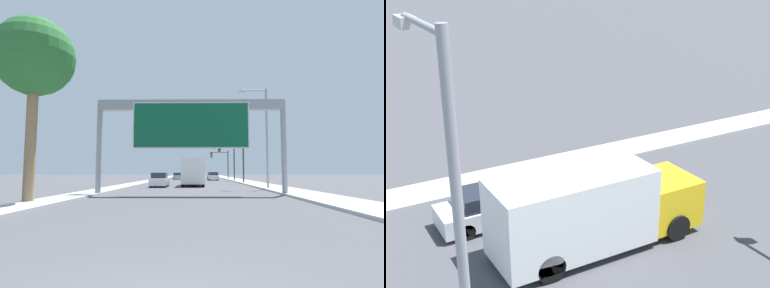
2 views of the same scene
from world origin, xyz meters
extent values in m
cube|color=#B0B0B0|center=(7.75, 60.00, 0.07)|extent=(3.00, 120.00, 0.15)
cube|color=#B0B0B0|center=(-7.25, 60.00, 0.07)|extent=(2.00, 120.00, 0.15)
cylinder|color=gray|center=(-6.45, 18.00, 3.31)|extent=(0.37, 0.37, 6.63)
cylinder|color=gray|center=(6.45, 18.00, 3.31)|extent=(0.37, 0.37, 6.63)
cube|color=gray|center=(0.00, 18.00, 6.28)|extent=(12.90, 0.60, 0.70)
cube|color=white|center=(0.00, 17.70, 4.80)|extent=(8.06, 0.08, 3.25)
cube|color=#0C5133|center=(0.00, 17.65, 4.80)|extent=(7.86, 0.16, 3.05)
cube|color=gold|center=(3.50, 60.60, 0.53)|extent=(1.70, 4.39, 0.70)
cube|color=#1E232D|center=(3.50, 60.38, 1.14)|extent=(1.50, 2.28, 0.54)
cylinder|color=black|center=(2.76, 61.96, 0.32)|extent=(0.22, 0.64, 0.64)
cylinder|color=black|center=(4.24, 61.96, 0.32)|extent=(0.22, 0.64, 0.64)
cylinder|color=black|center=(2.76, 59.24, 0.32)|extent=(0.22, 0.64, 0.64)
cylinder|color=black|center=(4.24, 59.24, 0.32)|extent=(0.22, 0.64, 0.64)
cube|color=silver|center=(3.50, 53.14, 0.55)|extent=(1.81, 4.58, 0.75)
cube|color=#1E232D|center=(3.50, 52.91, 1.21)|extent=(1.59, 2.38, 0.57)
cylinder|color=black|center=(2.71, 54.56, 0.32)|extent=(0.22, 0.64, 0.64)
cylinder|color=black|center=(4.29, 54.56, 0.32)|extent=(0.22, 0.64, 0.64)
cylinder|color=black|center=(2.71, 51.72, 0.32)|extent=(0.22, 0.64, 0.64)
cylinder|color=black|center=(4.29, 51.72, 0.32)|extent=(0.22, 0.64, 0.64)
cube|color=silver|center=(-3.50, 28.88, 0.55)|extent=(1.72, 4.28, 0.74)
cube|color=#1E232D|center=(-3.50, 28.66, 1.20)|extent=(1.51, 2.23, 0.56)
cylinder|color=black|center=(-4.25, 30.20, 0.32)|extent=(0.22, 0.64, 0.64)
cylinder|color=black|center=(-2.75, 30.20, 0.32)|extent=(0.22, 0.64, 0.64)
cylinder|color=black|center=(-4.25, 27.55, 0.32)|extent=(0.22, 0.64, 0.64)
cylinder|color=black|center=(-2.75, 27.55, 0.32)|extent=(0.22, 0.64, 0.64)
cube|color=#A5A8AD|center=(-3.50, 59.28, 0.51)|extent=(1.74, 4.62, 0.67)
cube|color=#1E232D|center=(-3.50, 59.05, 1.10)|extent=(1.53, 2.40, 0.52)
cylinder|color=black|center=(-4.26, 60.71, 0.32)|extent=(0.22, 0.64, 0.64)
cylinder|color=black|center=(-2.74, 60.71, 0.32)|extent=(0.22, 0.64, 0.64)
cylinder|color=black|center=(-4.26, 57.85, 0.32)|extent=(0.22, 0.64, 0.64)
cylinder|color=black|center=(-2.74, 57.85, 0.32)|extent=(0.22, 0.64, 0.64)
cube|color=yellow|center=(0.00, 34.36, 1.19)|extent=(2.26, 2.19, 1.77)
cube|color=silver|center=(0.00, 30.45, 1.67)|extent=(2.45, 5.63, 2.74)
cylinder|color=black|center=(-1.09, 34.25, 0.50)|extent=(0.28, 1.00, 1.00)
cylinder|color=black|center=(1.09, 34.25, 0.50)|extent=(0.28, 1.00, 1.00)
cylinder|color=black|center=(-1.09, 29.04, 0.50)|extent=(0.28, 1.00, 1.00)
cylinder|color=black|center=(1.09, 29.04, 0.50)|extent=(0.28, 1.00, 1.00)
cylinder|color=#2D2D30|center=(6.75, 38.00, 2.84)|extent=(0.20, 0.20, 5.68)
cylinder|color=#2D2D30|center=(4.98, 38.00, 5.38)|extent=(3.55, 0.14, 0.14)
cube|color=black|center=(3.49, 38.00, 4.80)|extent=(0.35, 0.28, 1.05)
cylinder|color=red|center=(3.49, 37.84, 5.15)|extent=(0.22, 0.04, 0.22)
cylinder|color=yellow|center=(3.49, 37.84, 4.80)|extent=(0.22, 0.04, 0.22)
cylinder|color=green|center=(3.49, 37.84, 4.45)|extent=(0.22, 0.04, 0.22)
cylinder|color=#2D2D30|center=(6.75, 48.00, 3.42)|extent=(0.20, 0.20, 6.85)
cylinder|color=#2D2D30|center=(4.90, 48.00, 6.55)|extent=(3.70, 0.14, 0.14)
cube|color=black|center=(3.35, 48.00, 5.97)|extent=(0.35, 0.28, 1.05)
cylinder|color=red|center=(3.35, 47.84, 6.32)|extent=(0.22, 0.04, 0.22)
cylinder|color=yellow|center=(3.35, 47.84, 5.97)|extent=(0.22, 0.04, 0.22)
cylinder|color=green|center=(3.35, 47.84, 5.62)|extent=(0.22, 0.04, 0.22)
cylinder|color=#2D2D30|center=(6.75, 58.00, 2.89)|extent=(0.20, 0.20, 5.79)
cylinder|color=#2D2D30|center=(4.93, 58.00, 5.49)|extent=(3.64, 0.14, 0.14)
cube|color=black|center=(3.40, 58.00, 4.91)|extent=(0.35, 0.28, 1.05)
cylinder|color=red|center=(3.40, 57.84, 5.26)|extent=(0.22, 0.04, 0.22)
cylinder|color=yellow|center=(3.40, 57.84, 4.91)|extent=(0.22, 0.04, 0.22)
cylinder|color=green|center=(3.40, 57.84, 4.56)|extent=(0.22, 0.04, 0.22)
cylinder|color=#8C704C|center=(-7.99, 12.09, 3.77)|extent=(0.53, 0.53, 7.54)
sphere|color=#286B2D|center=(-7.99, 12.09, 7.54)|extent=(4.03, 4.03, 4.03)
cylinder|color=gray|center=(6.85, 24.58, 4.64)|extent=(0.18, 0.18, 9.28)
cylinder|color=gray|center=(5.75, 24.58, 9.13)|extent=(2.20, 0.12, 0.12)
cube|color=#B2B2A8|center=(4.65, 24.58, 9.03)|extent=(0.60, 0.28, 0.20)
camera|label=1|loc=(0.39, -2.78, 1.62)|focal=28.00mm
camera|label=2|loc=(14.15, 22.52, 10.33)|focal=50.00mm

